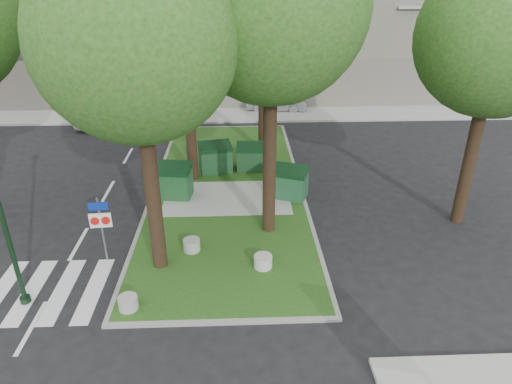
{
  "coord_description": "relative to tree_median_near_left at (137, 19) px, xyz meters",
  "views": [
    {
      "loc": [
        0.99,
        -9.32,
        8.47
      ],
      "look_at": [
        1.52,
        3.67,
        2.0
      ],
      "focal_mm": 32.0,
      "sensor_mm": 36.0,
      "label": 1
    }
  ],
  "objects": [
    {
      "name": "ground",
      "position": [
        1.41,
        -2.56,
        -7.32
      ],
      "size": [
        120.0,
        120.0,
        0.0
      ],
      "primitive_type": "plane",
      "color": "black",
      "rests_on": "ground"
    },
    {
      "name": "median_island",
      "position": [
        1.91,
        5.44,
        -7.26
      ],
      "size": [
        6.0,
        16.0,
        0.12
      ],
      "primitive_type": "cube",
      "color": "#244213",
      "rests_on": "ground"
    },
    {
      "name": "median_kerb",
      "position": [
        1.91,
        5.44,
        -7.27
      ],
      "size": [
        6.3,
        16.3,
        0.1
      ],
      "primitive_type": "cube",
      "color": "gray",
      "rests_on": "ground"
    },
    {
      "name": "building_sidewalk",
      "position": [
        1.41,
        15.94,
        -7.26
      ],
      "size": [
        42.0,
        3.0,
        0.12
      ],
      "primitive_type": "cube",
      "color": "#999993",
      "rests_on": "ground"
    },
    {
      "name": "zebra_crossing",
      "position": [
        -2.34,
        -1.06,
        -7.31
      ],
      "size": [
        5.0,
        3.0,
        0.01
      ],
      "primitive_type": "cube",
      "color": "silver",
      "rests_on": "ground"
    },
    {
      "name": "tree_median_near_left",
      "position": [
        0.0,
        0.0,
        0.0
      ],
      "size": [
        5.2,
        5.2,
        10.53
      ],
      "color": "black",
      "rests_on": "ground"
    },
    {
      "name": "tree_median_mid",
      "position": [
        0.5,
        6.5,
        -0.34
      ],
      "size": [
        4.8,
        4.8,
        9.99
      ],
      "color": "black",
      "rests_on": "ground"
    },
    {
      "name": "tree_street_right",
      "position": [
        10.5,
        2.5,
        -0.33
      ],
      "size": [
        5.0,
        5.0,
        10.06
      ],
      "color": "black",
      "rests_on": "ground"
    },
    {
      "name": "dumpster_a",
      "position": [
        -0.24,
        4.68,
        -6.54
      ],
      "size": [
        1.6,
        1.22,
        1.38
      ],
      "rotation": [
        0.0,
        0.0,
        -0.13
      ],
      "color": "#103D19",
      "rests_on": "median_island"
    },
    {
      "name": "dumpster_b",
      "position": [
        1.36,
        7.11,
        -6.56
      ],
      "size": [
        1.61,
        1.28,
        1.34
      ],
      "rotation": [
        0.0,
        0.0,
        0.2
      ],
      "color": "#103819",
      "rests_on": "median_island"
    },
    {
      "name": "dumpster_c",
      "position": [
        2.96,
        7.28,
        -6.61
      ],
      "size": [
        1.34,
        0.96,
        1.22
      ],
      "rotation": [
        0.0,
        0.0,
        -0.04
      ],
      "color": "#0F3517",
      "rests_on": "median_island"
    },
    {
      "name": "dumpster_d",
      "position": [
        4.41,
        4.44,
        -6.58
      ],
      "size": [
        1.63,
        1.4,
        1.28
      ],
      "rotation": [
        0.0,
        0.0,
        -0.37
      ],
      "color": "#154624",
      "rests_on": "median_island"
    },
    {
      "name": "bollard_left",
      "position": [
        -0.66,
        -2.06,
        -7.01
      ],
      "size": [
        0.53,
        0.53,
        0.38
      ],
      "primitive_type": "cylinder",
      "color": "#989894",
      "rests_on": "median_island"
    },
    {
      "name": "bollard_right",
      "position": [
        3.09,
        -0.31,
        -7.0
      ],
      "size": [
        0.56,
        0.56,
        0.4
      ],
      "primitive_type": "cylinder",
      "color": "#AFB0AA",
      "rests_on": "median_island"
    },
    {
      "name": "bollard_mid",
      "position": [
        0.82,
        0.71,
        -7.0
      ],
      "size": [
        0.55,
        0.55,
        0.39
      ],
      "primitive_type": "cylinder",
      "color": "gray",
      "rests_on": "median_island"
    },
    {
      "name": "litter_bin",
      "position": [
        3.91,
        8.59,
        -6.87
      ],
      "size": [
        0.37,
        0.37,
        0.65
      ],
      "primitive_type": "cylinder",
      "color": "yellow",
      "rests_on": "median_island"
    },
    {
      "name": "traffic_sign_pole",
      "position": [
        -1.87,
        0.44,
        -5.89
      ],
      "size": [
        0.67,
        0.09,
        2.23
      ],
      "rotation": [
        0.0,
        0.0,
        0.08
      ],
      "color": "slate",
      "rests_on": "ground"
    },
    {
      "name": "car_white",
      "position": [
        -4.67,
        13.49,
        -6.58
      ],
      "size": [
        4.44,
        2.02,
        1.48
      ],
      "primitive_type": "imported",
      "rotation": [
        0.0,
        0.0,
        1.51
      ],
      "color": "white",
      "rests_on": "ground"
    },
    {
      "name": "car_silver",
      "position": [
        4.91,
        16.94,
        -6.69
      ],
      "size": [
        3.95,
        1.72,
        1.26
      ],
      "primitive_type": "imported",
      "rotation": [
        0.0,
        0.0,
        1.47
      ],
      "color": "gray",
      "rests_on": "ground"
    }
  ]
}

